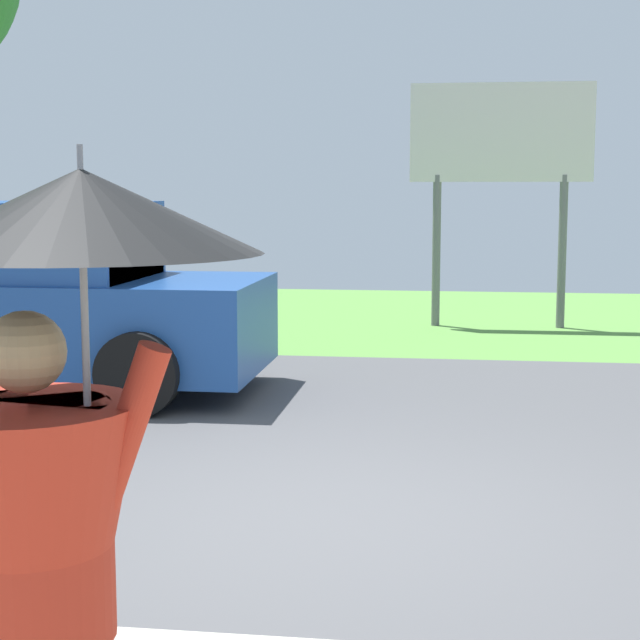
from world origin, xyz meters
TOP-DOWN VIEW (x-y plane):
  - ground_plane at (0.00, 2.95)m, footprint 40.00×22.00m
  - monk_pedestrian at (-0.32, -3.47)m, footprint 1.04×0.94m
  - pickup_truck at (-3.69, 3.61)m, footprint 5.20×2.28m
  - roadside_billboard at (1.35, 8.97)m, footprint 2.60×0.12m

SIDE VIEW (x-z plane):
  - ground_plane at x=0.00m, z-range -0.15..0.05m
  - pickup_truck at x=-3.69m, z-range -0.07..1.81m
  - monk_pedestrian at x=-0.32m, z-range 0.01..2.14m
  - roadside_billboard at x=1.35m, z-range 0.80..4.30m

